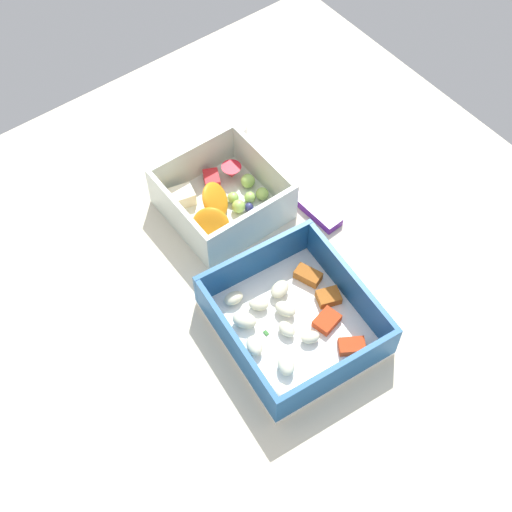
{
  "coord_description": "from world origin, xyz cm",
  "views": [
    {
      "loc": [
        36.61,
        -28.85,
        73.05
      ],
      "look_at": [
        -1.02,
        -0.08,
        4.0
      ],
      "focal_mm": 49.34,
      "sensor_mm": 36.0,
      "label": 1
    }
  ],
  "objects_px": {
    "candy_bar": "(317,210)",
    "paper_cup_liner": "(233,129)",
    "fruit_bowl": "(222,199)",
    "pasta_container": "(293,321)"
  },
  "relations": [
    {
      "from": "candy_bar",
      "to": "pasta_container",
      "type": "bearing_deg",
      "value": -49.68
    },
    {
      "from": "pasta_container",
      "to": "fruit_bowl",
      "type": "relative_size",
      "value": 1.4
    },
    {
      "from": "fruit_bowl",
      "to": "paper_cup_liner",
      "type": "bearing_deg",
      "value": 137.45
    },
    {
      "from": "pasta_container",
      "to": "fruit_bowl",
      "type": "bearing_deg",
      "value": 174.86
    },
    {
      "from": "pasta_container",
      "to": "paper_cup_liner",
      "type": "xyz_separation_m",
      "value": [
        -0.29,
        0.13,
        -0.01
      ]
    },
    {
      "from": "fruit_bowl",
      "to": "paper_cup_liner",
      "type": "height_order",
      "value": "fruit_bowl"
    },
    {
      "from": "pasta_container",
      "to": "paper_cup_liner",
      "type": "bearing_deg",
      "value": 162.03
    },
    {
      "from": "fruit_bowl",
      "to": "candy_bar",
      "type": "distance_m",
      "value": 0.12
    },
    {
      "from": "candy_bar",
      "to": "paper_cup_liner",
      "type": "bearing_deg",
      "value": -179.32
    },
    {
      "from": "pasta_container",
      "to": "paper_cup_liner",
      "type": "distance_m",
      "value": 0.31
    }
  ]
}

